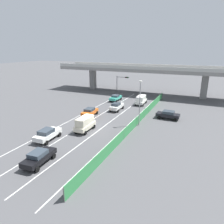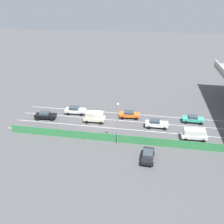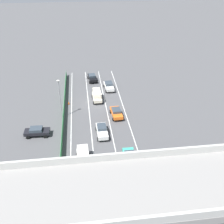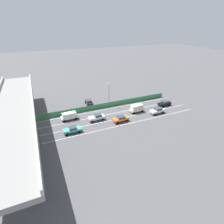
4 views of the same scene
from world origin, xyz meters
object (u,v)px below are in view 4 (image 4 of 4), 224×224
at_px(car_sedan_white, 97,117).
at_px(street_lamp, 109,93).
at_px(car_van_cream, 137,108).
at_px(car_hatchback_white, 157,110).
at_px(traffic_light, 38,129).
at_px(parked_sedan_dark, 89,102).
at_px(traffic_cone, 125,104).
at_px(car_taxi_orange, 121,119).
at_px(car_taxi_teal, 72,130).
at_px(car_van_white, 69,116).
at_px(car_sedan_black, 165,103).

height_order(car_sedan_white, street_lamp, street_lamp).
distance_m(car_van_cream, car_hatchback_white, 6.05).
bearing_deg(car_van_cream, traffic_light, 100.20).
bearing_deg(parked_sedan_dark, car_sedan_white, 173.83).
relative_size(car_sedan_white, car_van_cream, 1.02).
distance_m(parked_sedan_dark, traffic_cone, 11.82).
height_order(car_sedan_white, car_taxi_orange, car_sedan_white).
bearing_deg(traffic_cone, car_taxi_teal, 115.92).
height_order(car_hatchback_white, street_lamp, street_lamp).
distance_m(parked_sedan_dark, traffic_light, 23.04).
xyz_separation_m(car_taxi_orange, street_lamp, (10.35, -0.97, 3.78)).
xyz_separation_m(car_van_white, parked_sedan_dark, (7.68, -8.00, -0.31)).
bearing_deg(car_sedan_black, street_lamp, 67.82).
xyz_separation_m(car_van_cream, traffic_light, (-4.98, 27.66, 2.47)).
bearing_deg(street_lamp, car_van_cream, -140.12).
relative_size(car_taxi_teal, car_hatchback_white, 0.94).
distance_m(car_sedan_black, car_taxi_orange, 17.93).
height_order(car_sedan_white, traffic_cone, car_sedan_white).
bearing_deg(car_taxi_teal, car_van_cream, -80.49).
xyz_separation_m(car_taxi_teal, car_hatchback_white, (0.24, -25.30, 0.07)).
bearing_deg(car_van_white, car_taxi_teal, 174.35).
bearing_deg(parked_sedan_dark, car_van_white, 133.84).
bearing_deg(car_hatchback_white, car_taxi_teal, 90.54).
bearing_deg(car_sedan_black, traffic_cone, 63.95).
bearing_deg(car_sedan_white, traffic_cone, -63.54).
bearing_deg(street_lamp, traffic_cone, -102.78).
xyz_separation_m(car_sedan_white, car_taxi_teal, (-3.50, 7.48, -0.06)).
relative_size(car_van_white, traffic_light, 0.87).
xyz_separation_m(car_taxi_teal, parked_sedan_dark, (14.53, -8.68, 0.02)).
bearing_deg(car_van_white, car_hatchback_white, -105.04).
height_order(car_taxi_orange, street_lamp, street_lamp).
bearing_deg(car_taxi_orange, car_hatchback_white, -89.81).
bearing_deg(car_sedan_white, car_sedan_black, -89.33).
distance_m(street_lamp, traffic_cone, 6.85).
relative_size(car_van_cream, car_van_white, 0.95).
distance_m(car_taxi_orange, traffic_cone, 11.04).
bearing_deg(car_sedan_white, street_lamp, -43.44).
bearing_deg(car_taxi_teal, traffic_light, 102.03).
distance_m(car_hatchback_white, street_lamp, 15.63).
xyz_separation_m(car_sedan_black, car_van_white, (3.08, 30.08, 0.30)).
xyz_separation_m(car_sedan_black, car_hatchback_white, (-3.53, 5.46, 0.04)).
relative_size(car_sedan_black, car_hatchback_white, 0.99).
bearing_deg(car_sedan_white, car_van_white, 63.74).
relative_size(parked_sedan_dark, traffic_light, 0.82).
distance_m(traffic_light, street_lamp, 24.86).
bearing_deg(traffic_light, car_taxi_teal, -77.97).
relative_size(car_van_white, parked_sedan_dark, 1.07).
xyz_separation_m(car_taxi_teal, car_taxi_orange, (0.20, -13.19, 0.03)).
xyz_separation_m(car_sedan_white, car_taxi_orange, (-3.30, -5.71, -0.03)).
relative_size(car_sedan_black, car_van_cream, 1.04).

